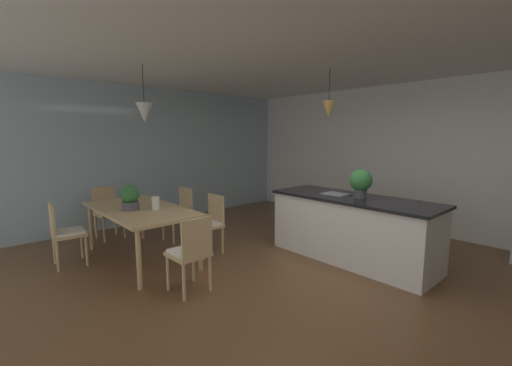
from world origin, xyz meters
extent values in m
cube|color=brown|center=(0.00, 0.00, -0.02)|extent=(10.00, 8.40, 0.04)
cube|color=white|center=(0.00, 0.00, 2.76)|extent=(10.00, 8.40, 0.12)
cube|color=white|center=(0.00, 3.26, 1.35)|extent=(10.00, 0.12, 2.70)
cube|color=#9EB7C6|center=(-4.06, 0.00, 1.35)|extent=(0.06, 8.40, 2.70)
cube|color=tan|center=(-2.12, -1.13, 0.73)|extent=(1.96, 0.97, 0.04)
cylinder|color=tan|center=(-3.02, -0.72, 0.36)|extent=(0.06, 0.06, 0.73)
cylinder|color=tan|center=(-1.22, -0.72, 0.36)|extent=(0.06, 0.06, 0.73)
cylinder|color=tan|center=(-3.02, -1.53, 0.36)|extent=(0.06, 0.06, 0.73)
cylinder|color=tan|center=(-1.22, -1.53, 0.36)|extent=(0.06, 0.06, 0.73)
cube|color=tan|center=(-2.56, -0.32, 0.43)|extent=(0.41, 0.41, 0.04)
cube|color=white|center=(-2.56, -0.32, 0.47)|extent=(0.37, 0.37, 0.03)
cube|color=tan|center=(-2.56, -0.14, 0.66)|extent=(0.38, 0.04, 0.42)
cylinder|color=tan|center=(-2.38, -0.49, 0.21)|extent=(0.04, 0.04, 0.41)
cylinder|color=tan|center=(-2.72, -0.50, 0.21)|extent=(0.04, 0.04, 0.41)
cylinder|color=tan|center=(-2.39, -0.15, 0.21)|extent=(0.04, 0.04, 0.41)
cylinder|color=tan|center=(-2.73, -0.16, 0.21)|extent=(0.04, 0.04, 0.41)
cube|color=tan|center=(-0.82, -1.13, 0.43)|extent=(0.41, 0.41, 0.04)
cube|color=white|center=(-0.82, -1.13, 0.47)|extent=(0.37, 0.37, 0.03)
cube|color=tan|center=(-0.64, -1.12, 0.66)|extent=(0.04, 0.38, 0.42)
cylinder|color=tan|center=(-0.98, -1.30, 0.21)|extent=(0.04, 0.04, 0.41)
cylinder|color=tan|center=(-0.99, -0.96, 0.21)|extent=(0.04, 0.04, 0.41)
cylinder|color=tan|center=(-0.64, -1.29, 0.21)|extent=(0.04, 0.04, 0.41)
cylinder|color=tan|center=(-0.65, -0.95, 0.21)|extent=(0.04, 0.04, 0.41)
cube|color=tan|center=(-2.56, -1.93, 0.43)|extent=(0.43, 0.43, 0.04)
cube|color=white|center=(-2.56, -1.93, 0.47)|extent=(0.39, 0.39, 0.03)
cube|color=tan|center=(-2.57, -2.11, 0.66)|extent=(0.38, 0.06, 0.42)
cylinder|color=tan|center=(-2.71, -1.75, 0.21)|extent=(0.04, 0.04, 0.41)
cylinder|color=tan|center=(-2.37, -1.78, 0.21)|extent=(0.04, 0.04, 0.41)
cylinder|color=tan|center=(-2.74, -2.09, 0.21)|extent=(0.04, 0.04, 0.41)
cylinder|color=tan|center=(-2.40, -2.12, 0.21)|extent=(0.04, 0.04, 0.41)
cube|color=tan|center=(-3.42, -1.13, 0.43)|extent=(0.43, 0.43, 0.04)
cube|color=white|center=(-3.42, -1.13, 0.47)|extent=(0.39, 0.39, 0.03)
cube|color=tan|center=(-3.60, -1.14, 0.66)|extent=(0.06, 0.38, 0.42)
cylinder|color=tan|center=(-3.26, -0.94, 0.21)|extent=(0.04, 0.04, 0.41)
cylinder|color=tan|center=(-3.23, -1.28, 0.21)|extent=(0.04, 0.04, 0.41)
cylinder|color=tan|center=(-3.60, -0.97, 0.21)|extent=(0.04, 0.04, 0.41)
cylinder|color=tan|center=(-3.57, -1.31, 0.21)|extent=(0.04, 0.04, 0.41)
cube|color=tan|center=(-1.67, -0.32, 0.43)|extent=(0.40, 0.40, 0.04)
cube|color=white|center=(-1.67, -0.32, 0.47)|extent=(0.36, 0.36, 0.03)
cube|color=tan|center=(-1.67, -0.14, 0.66)|extent=(0.38, 0.03, 0.42)
cylinder|color=tan|center=(-1.51, -0.49, 0.21)|extent=(0.04, 0.04, 0.41)
cylinder|color=tan|center=(-1.85, -0.49, 0.21)|extent=(0.04, 0.04, 0.41)
cylinder|color=tan|center=(-1.50, -0.15, 0.21)|extent=(0.04, 0.04, 0.41)
cylinder|color=tan|center=(-1.84, -0.15, 0.21)|extent=(0.04, 0.04, 0.41)
cube|color=white|center=(-0.12, 1.09, 0.44)|extent=(2.26, 0.80, 0.88)
cube|color=black|center=(-0.12, 1.09, 0.88)|extent=(2.32, 0.86, 0.04)
cube|color=gray|center=(-0.41, 1.09, 0.91)|extent=(0.36, 0.30, 0.01)
cylinder|color=black|center=(-2.14, -0.98, 2.45)|extent=(0.01, 0.01, 0.51)
cone|color=#B7B7B7|center=(-2.14, -0.98, 2.06)|extent=(0.22, 0.22, 0.27)
cylinder|color=black|center=(-0.57, 1.09, 2.47)|extent=(0.01, 0.01, 0.46)
cone|color=olive|center=(-0.57, 1.09, 2.12)|extent=(0.17, 0.17, 0.24)
cylinder|color=#4C4C51|center=(-0.01, 1.09, 0.96)|extent=(0.16, 0.16, 0.12)
sphere|color=#387F3D|center=(-0.01, 1.09, 1.14)|extent=(0.30, 0.30, 0.30)
cylinder|color=#4C4C51|center=(-2.07, -1.27, 0.80)|extent=(0.22, 0.22, 0.11)
sphere|color=#2D6B33|center=(-2.07, -1.27, 0.96)|extent=(0.24, 0.24, 0.24)
cylinder|color=silver|center=(-1.84, -1.01, 0.84)|extent=(0.11, 0.11, 0.18)
camera|label=1|loc=(2.31, -2.93, 1.73)|focal=23.06mm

